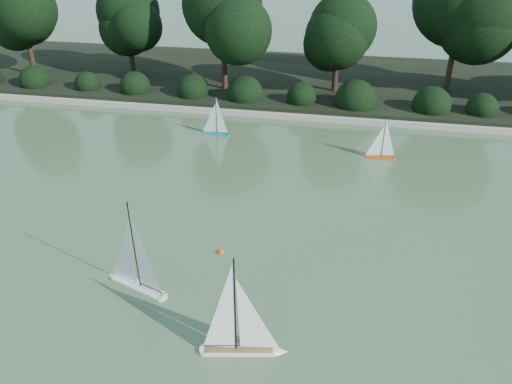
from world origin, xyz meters
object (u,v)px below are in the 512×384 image
sailboat_white_b (246,338)px  sailboat_orange (378,151)px  sailboat_teal (214,128)px  sailboat_white_a (132,272)px  race_buoy (221,253)px

sailboat_white_b → sailboat_orange: bearing=74.8°
sailboat_teal → sailboat_white_a: bearing=-85.8°
sailboat_white_a → sailboat_white_b: 2.58m
sailboat_white_a → sailboat_teal: 7.29m
sailboat_white_a → race_buoy: (1.28, 1.29, -0.30)m
race_buoy → sailboat_white_b: bearing=-66.7°
sailboat_teal → race_buoy: sailboat_teal is taller
sailboat_teal → race_buoy: bearing=-73.2°
sailboat_orange → sailboat_teal: (-4.92, 0.78, 0.01)m
race_buoy → sailboat_teal: bearing=106.8°
sailboat_white_a → sailboat_teal: (-0.53, 7.27, -0.09)m
sailboat_orange → race_buoy: 6.07m
sailboat_orange → sailboat_teal: size_ratio=0.95×
sailboat_white_b → sailboat_orange: size_ratio=1.49×
sailboat_white_a → sailboat_teal: sailboat_white_a is taller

